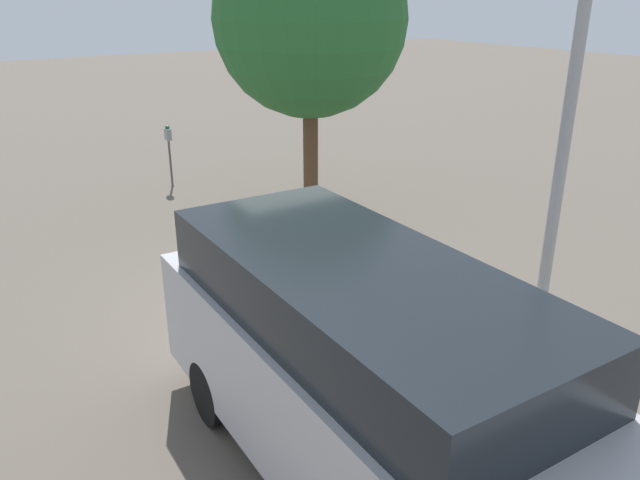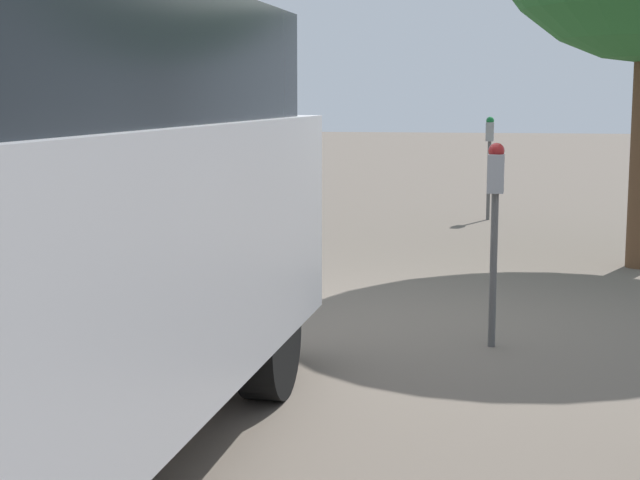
% 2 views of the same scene
% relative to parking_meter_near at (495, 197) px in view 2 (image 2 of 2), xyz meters
% --- Properties ---
extents(ground_plane, '(80.00, 80.00, 0.00)m').
position_rel_parking_meter_near_xyz_m(ground_plane, '(-0.65, -0.68, -1.04)').
color(ground_plane, '#60564C').
extents(parking_meter_near, '(0.20, 0.12, 1.41)m').
position_rel_parking_meter_near_xyz_m(parking_meter_near, '(0.00, 0.00, 0.00)').
color(parking_meter_near, '#4C4C4C').
rests_on(parking_meter_near, ground).
extents(parking_meter_far, '(0.20, 0.12, 1.44)m').
position_rel_parking_meter_near_xyz_m(parking_meter_far, '(-7.16, -0.09, 0.02)').
color(parking_meter_far, '#4C4C4C').
rests_on(parking_meter_far, ground).
extents(car_distant, '(3.87, 1.82, 1.42)m').
position_rel_parking_meter_near_xyz_m(car_distant, '(-11.03, -7.33, -0.29)').
color(car_distant, '#B7B2A8').
rests_on(car_distant, ground).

